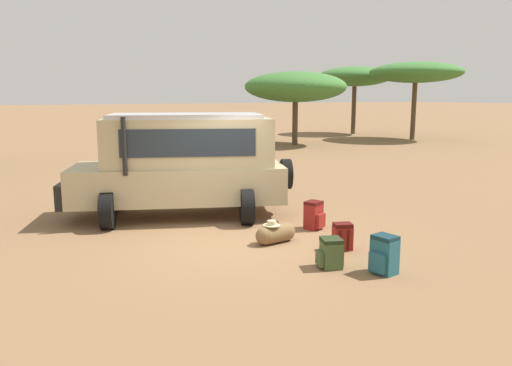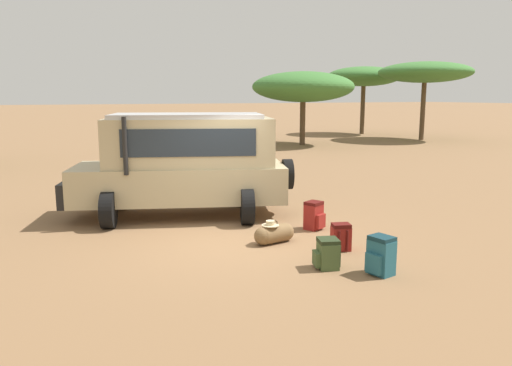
{
  "view_description": "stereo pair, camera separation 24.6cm",
  "coord_description": "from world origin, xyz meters",
  "px_view_note": "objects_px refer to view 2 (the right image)",
  "views": [
    {
      "loc": [
        -3.8,
        -8.82,
        2.86
      ],
      "look_at": [
        0.88,
        0.64,
        1.0
      ],
      "focal_mm": 35.0,
      "sensor_mm": 36.0,
      "label": 1
    },
    {
      "loc": [
        -3.58,
        -8.93,
        2.86
      ],
      "look_at": [
        0.88,
        0.64,
        1.0
      ],
      "focal_mm": 35.0,
      "sensor_mm": 36.0,
      "label": 2
    }
  ],
  "objects_px": {
    "backpack_near_rear_wheel": "(341,237)",
    "backpack_outermost": "(381,256)",
    "acacia_tree_left_mid": "(303,87)",
    "acacia_tree_centre_back": "(364,77)",
    "acacia_tree_right_mid": "(425,73)",
    "duffel_bag_low_black_case": "(274,234)",
    "safari_vehicle": "(184,162)",
    "backpack_beside_front_wheel": "(314,216)",
    "backpack_cluster_center": "(327,254)"
  },
  "relations": [
    {
      "from": "backpack_beside_front_wheel",
      "to": "duffel_bag_low_black_case",
      "type": "relative_size",
      "value": 0.69
    },
    {
      "from": "acacia_tree_left_mid",
      "to": "acacia_tree_centre_back",
      "type": "bearing_deg",
      "value": 33.02
    },
    {
      "from": "acacia_tree_left_mid",
      "to": "acacia_tree_centre_back",
      "type": "relative_size",
      "value": 1.09
    },
    {
      "from": "safari_vehicle",
      "to": "backpack_beside_front_wheel",
      "type": "bearing_deg",
      "value": -47.7
    },
    {
      "from": "duffel_bag_low_black_case",
      "to": "acacia_tree_left_mid",
      "type": "bearing_deg",
      "value": 58.21
    },
    {
      "from": "backpack_outermost",
      "to": "acacia_tree_centre_back",
      "type": "distance_m",
      "value": 30.64
    },
    {
      "from": "backpack_near_rear_wheel",
      "to": "acacia_tree_centre_back",
      "type": "height_order",
      "value": "acacia_tree_centre_back"
    },
    {
      "from": "backpack_beside_front_wheel",
      "to": "backpack_near_rear_wheel",
      "type": "bearing_deg",
      "value": -102.46
    },
    {
      "from": "acacia_tree_right_mid",
      "to": "acacia_tree_centre_back",
      "type": "bearing_deg",
      "value": 94.59
    },
    {
      "from": "duffel_bag_low_black_case",
      "to": "safari_vehicle",
      "type": "bearing_deg",
      "value": 107.49
    },
    {
      "from": "backpack_near_rear_wheel",
      "to": "duffel_bag_low_black_case",
      "type": "relative_size",
      "value": 0.58
    },
    {
      "from": "backpack_near_rear_wheel",
      "to": "duffel_bag_low_black_case",
      "type": "xyz_separation_m",
      "value": [
        -0.91,
        0.94,
        -0.06
      ]
    },
    {
      "from": "safari_vehicle",
      "to": "duffel_bag_low_black_case",
      "type": "distance_m",
      "value": 3.25
    },
    {
      "from": "duffel_bag_low_black_case",
      "to": "acacia_tree_right_mid",
      "type": "distance_m",
      "value": 25.64
    },
    {
      "from": "backpack_cluster_center",
      "to": "acacia_tree_left_mid",
      "type": "height_order",
      "value": "acacia_tree_left_mid"
    },
    {
      "from": "safari_vehicle",
      "to": "backpack_cluster_center",
      "type": "height_order",
      "value": "safari_vehicle"
    },
    {
      "from": "acacia_tree_centre_back",
      "to": "backpack_cluster_center",
      "type": "bearing_deg",
      "value": -127.87
    },
    {
      "from": "backpack_near_rear_wheel",
      "to": "duffel_bag_low_black_case",
      "type": "bearing_deg",
      "value": 134.09
    },
    {
      "from": "safari_vehicle",
      "to": "acacia_tree_centre_back",
      "type": "relative_size",
      "value": 1.01
    },
    {
      "from": "backpack_beside_front_wheel",
      "to": "backpack_outermost",
      "type": "relative_size",
      "value": 0.96
    },
    {
      "from": "backpack_beside_front_wheel",
      "to": "acacia_tree_centre_back",
      "type": "bearing_deg",
      "value": 51.12
    },
    {
      "from": "duffel_bag_low_black_case",
      "to": "backpack_near_rear_wheel",
      "type": "bearing_deg",
      "value": -45.91
    },
    {
      "from": "backpack_beside_front_wheel",
      "to": "acacia_tree_left_mid",
      "type": "relative_size",
      "value": 0.1
    },
    {
      "from": "acacia_tree_centre_back",
      "to": "acacia_tree_right_mid",
      "type": "relative_size",
      "value": 0.9
    },
    {
      "from": "acacia_tree_left_mid",
      "to": "backpack_near_rear_wheel",
      "type": "bearing_deg",
      "value": -118.17
    },
    {
      "from": "backpack_cluster_center",
      "to": "backpack_outermost",
      "type": "xyz_separation_m",
      "value": [
        0.61,
        -0.62,
        0.06
      ]
    },
    {
      "from": "acacia_tree_centre_back",
      "to": "acacia_tree_right_mid",
      "type": "bearing_deg",
      "value": -85.41
    },
    {
      "from": "safari_vehicle",
      "to": "acacia_tree_right_mid",
      "type": "xyz_separation_m",
      "value": [
        20.1,
        13.59,
        3.0
      ]
    },
    {
      "from": "acacia_tree_right_mid",
      "to": "safari_vehicle",
      "type": "bearing_deg",
      "value": -145.94
    },
    {
      "from": "acacia_tree_left_mid",
      "to": "backpack_beside_front_wheel",
      "type": "bearing_deg",
      "value": -119.43
    },
    {
      "from": "duffel_bag_low_black_case",
      "to": "acacia_tree_left_mid",
      "type": "distance_m",
      "value": 20.05
    },
    {
      "from": "safari_vehicle",
      "to": "backpack_cluster_center",
      "type": "xyz_separation_m",
      "value": [
        1.06,
        -4.57,
        -1.05
      ]
    },
    {
      "from": "acacia_tree_left_mid",
      "to": "acacia_tree_right_mid",
      "type": "height_order",
      "value": "acacia_tree_right_mid"
    },
    {
      "from": "backpack_near_rear_wheel",
      "to": "backpack_outermost",
      "type": "distance_m",
      "value": 1.36
    },
    {
      "from": "acacia_tree_right_mid",
      "to": "backpack_beside_front_wheel",
      "type": "bearing_deg",
      "value": -138.35
    },
    {
      "from": "acacia_tree_left_mid",
      "to": "acacia_tree_centre_back",
      "type": "height_order",
      "value": "acacia_tree_centre_back"
    },
    {
      "from": "acacia_tree_centre_back",
      "to": "acacia_tree_right_mid",
      "type": "xyz_separation_m",
      "value": [
        0.46,
        -5.72,
        0.08
      ]
    },
    {
      "from": "duffel_bag_low_black_case",
      "to": "backpack_beside_front_wheel",
      "type": "bearing_deg",
      "value": 23.49
    },
    {
      "from": "safari_vehicle",
      "to": "duffel_bag_low_black_case",
      "type": "xyz_separation_m",
      "value": [
        0.92,
        -2.91,
        -1.11
      ]
    },
    {
      "from": "backpack_near_rear_wheel",
      "to": "acacia_tree_left_mid",
      "type": "distance_m",
      "value": 20.4
    },
    {
      "from": "backpack_outermost",
      "to": "acacia_tree_centre_back",
      "type": "height_order",
      "value": "acacia_tree_centre_back"
    },
    {
      "from": "acacia_tree_right_mid",
      "to": "acacia_tree_left_mid",
      "type": "bearing_deg",
      "value": 177.82
    },
    {
      "from": "backpack_cluster_center",
      "to": "duffel_bag_low_black_case",
      "type": "xyz_separation_m",
      "value": [
        -0.15,
        1.67,
        -0.06
      ]
    },
    {
      "from": "backpack_outermost",
      "to": "acacia_tree_left_mid",
      "type": "bearing_deg",
      "value": 63.17
    },
    {
      "from": "backpack_near_rear_wheel",
      "to": "backpack_cluster_center",
      "type": "bearing_deg",
      "value": -136.66
    },
    {
      "from": "backpack_beside_front_wheel",
      "to": "acacia_tree_left_mid",
      "type": "height_order",
      "value": "acacia_tree_left_mid"
    },
    {
      "from": "safari_vehicle",
      "to": "backpack_near_rear_wheel",
      "type": "distance_m",
      "value": 4.39
    },
    {
      "from": "backpack_outermost",
      "to": "duffel_bag_low_black_case",
      "type": "relative_size",
      "value": 0.72
    },
    {
      "from": "backpack_outermost",
      "to": "duffel_bag_low_black_case",
      "type": "xyz_separation_m",
      "value": [
        -0.76,
        2.29,
        -0.12
      ]
    },
    {
      "from": "backpack_near_rear_wheel",
      "to": "backpack_outermost",
      "type": "bearing_deg",
      "value": -96.57
    }
  ]
}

